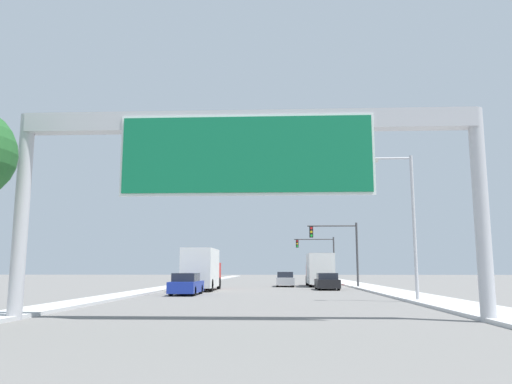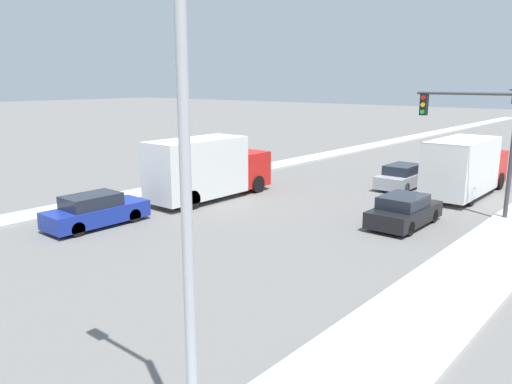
{
  "view_description": "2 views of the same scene",
  "coord_description": "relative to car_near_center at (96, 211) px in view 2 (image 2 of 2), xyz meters",
  "views": [
    {
      "loc": [
        1.13,
        0.4,
        1.79
      ],
      "look_at": [
        0.0,
        25.27,
        5.62
      ],
      "focal_mm": 35.0,
      "sensor_mm": 36.0,
      "label": 1
    },
    {
      "loc": [
        14.22,
        23.24,
        6.39
      ],
      "look_at": [
        1.08,
        38.68,
        1.87
      ],
      "focal_mm": 35.0,
      "sensor_mm": 36.0,
      "label": 2
    }
  ],
  "objects": [
    {
      "name": "traffic_light_near_intersection",
      "position": [
        12.23,
        12.97,
        3.45
      ],
      "size": [
        4.74,
        0.32,
        6.11
      ],
      "color": "#3D3D3F",
      "rests_on": "ground"
    },
    {
      "name": "car_mid_right",
      "position": [
        7.0,
        16.7,
        -0.01
      ],
      "size": [
        1.78,
        4.5,
        1.47
      ],
      "color": "#A5A8AD",
      "rests_on": "ground"
    },
    {
      "name": "car_near_right",
      "position": [
        10.5,
        9.04,
        -0.03
      ],
      "size": [
        1.87,
        4.29,
        1.42
      ],
      "color": "black",
      "rests_on": "ground"
    },
    {
      "name": "car_near_center",
      "position": [
        0.0,
        0.0,
        0.0
      ],
      "size": [
        1.76,
        4.62,
        1.49
      ],
      "color": "navy",
      "rests_on": "ground"
    },
    {
      "name": "truck_box_primary",
      "position": [
        10.5,
        17.02,
        0.97
      ],
      "size": [
        2.45,
        8.08,
        3.28
      ],
      "color": "red",
      "rests_on": "ground"
    },
    {
      "name": "median_strip_left",
      "position": [
        -3.75,
        24.97,
        -0.63
      ],
      "size": [
        2.0,
        120.0,
        0.15
      ],
      "color": "#BDBDBD",
      "rests_on": "ground"
    },
    {
      "name": "truck_box_secondary",
      "position": [
        0.0,
        6.96,
        1.02
      ],
      "size": [
        2.38,
        7.79,
        3.4
      ],
      "color": "red",
      "rests_on": "ground"
    },
    {
      "name": "street_lamp_right",
      "position": [
        13.53,
        -6.84,
        4.1
      ],
      "size": [
        2.54,
        0.28,
        8.09
      ],
      "color": "#B2B2B7",
      "rests_on": "ground"
    }
  ]
}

